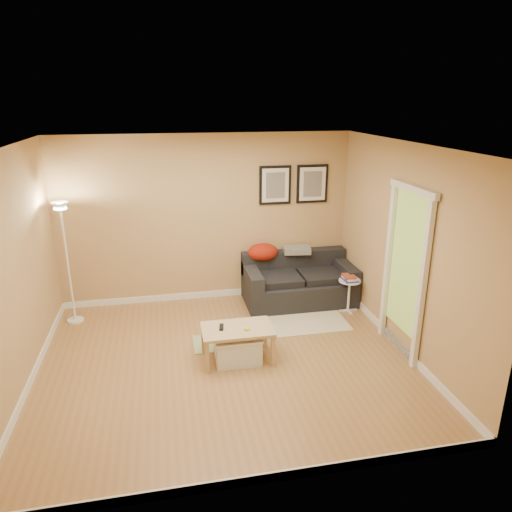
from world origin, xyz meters
name	(u,v)px	position (x,y,z in m)	size (l,w,h in m)	color
floor	(226,361)	(0.00, 0.00, 0.00)	(4.50, 4.50, 0.00)	olive
ceiling	(221,146)	(0.00, 0.00, 2.60)	(4.50, 4.50, 0.00)	white
wall_back	(206,220)	(0.00, 2.00, 1.30)	(4.50, 4.50, 0.00)	tan
wall_front	(259,348)	(0.00, -2.00, 1.30)	(4.50, 4.50, 0.00)	tan
wall_left	(13,276)	(-2.25, 0.00, 1.30)	(4.00, 4.00, 0.00)	tan
wall_right	(404,250)	(2.25, 0.00, 1.30)	(4.00, 4.00, 0.00)	tan
baseboard_back	(209,294)	(0.00, 1.99, 0.05)	(4.50, 0.02, 0.10)	white
baseboard_front	(259,479)	(0.00, -1.99, 0.05)	(4.50, 0.02, 0.10)	white
baseboard_left	(32,378)	(-2.24, 0.00, 0.05)	(0.02, 4.00, 0.10)	white
baseboard_right	(394,340)	(2.24, 0.00, 0.05)	(0.02, 4.00, 0.10)	white
sofa	(299,280)	(1.38, 1.53, 0.38)	(1.70, 0.90, 0.75)	black
red_throw	(263,252)	(0.86, 1.82, 0.77)	(0.48, 0.36, 0.28)	#992A0E
plaid_throw	(297,250)	(1.41, 1.80, 0.78)	(0.42, 0.26, 0.10)	tan
framed_print_left	(275,185)	(1.08, 1.98, 1.80)	(0.50, 0.04, 0.60)	black
framed_print_right	(312,184)	(1.68, 1.98, 1.80)	(0.50, 0.04, 0.60)	black
area_rug	(302,321)	(1.24, 0.85, 0.01)	(1.25, 0.85, 0.01)	beige
green_runner	(220,342)	(-0.02, 0.46, 0.01)	(0.70, 0.50, 0.01)	#668C4C
coffee_table	(237,344)	(0.15, 0.01, 0.22)	(0.86, 0.53, 0.43)	tan
remote_control	(221,327)	(-0.04, 0.05, 0.44)	(0.05, 0.16, 0.02)	black
tape_roll	(247,329)	(0.25, -0.06, 0.45)	(0.07, 0.07, 0.03)	yellow
storage_bin	(237,348)	(0.14, -0.03, 0.17)	(0.57, 0.41, 0.35)	white
side_table	(349,296)	(2.02, 1.05, 0.25)	(0.33, 0.33, 0.50)	white
book_stack	(350,278)	(2.01, 1.05, 0.54)	(0.19, 0.25, 0.08)	#372F8F
floor_lamp	(68,267)	(-2.00, 1.51, 0.84)	(0.23, 0.23, 1.77)	white
doorway	(404,275)	(2.20, -0.15, 1.02)	(0.12, 1.01, 2.13)	white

